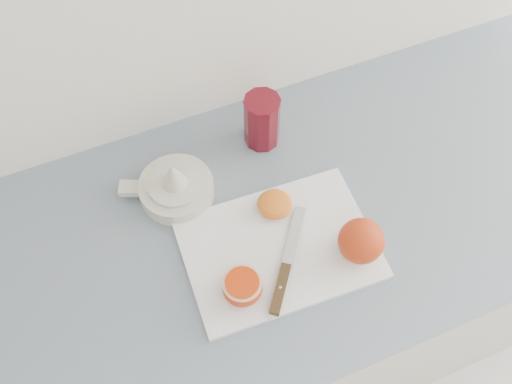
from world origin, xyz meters
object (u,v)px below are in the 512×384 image
counter (270,300)px  cutting_board (279,248)px  red_tumbler (262,122)px  citrus_juicer (175,187)px  half_orange (242,287)px

counter → cutting_board: size_ratio=6.96×
counter → red_tumbler: bearing=74.5°
counter → cutting_board: cutting_board is taller
citrus_juicer → red_tumbler: bearing=16.1°
counter → citrus_juicer: size_ratio=13.33×
half_orange → citrus_juicer: 0.25m
red_tumbler → counter: bearing=-105.5°
counter → cutting_board: 0.46m
half_orange → red_tumbler: (0.17, 0.31, 0.02)m
counter → red_tumbler: red_tumbler is taller
cutting_board → citrus_juicer: (-0.14, 0.19, 0.02)m
counter → cutting_board: (-0.02, -0.07, 0.45)m
half_orange → citrus_juicer: citrus_juicer is taller
counter → half_orange: half_orange is taller
citrus_juicer → cutting_board: bearing=-54.0°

